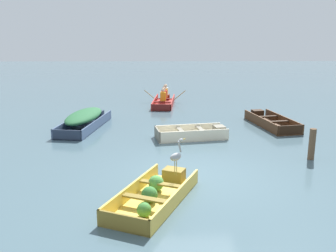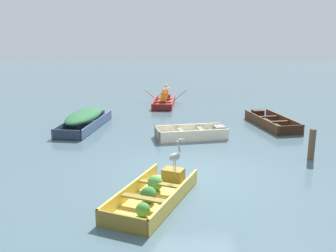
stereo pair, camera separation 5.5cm
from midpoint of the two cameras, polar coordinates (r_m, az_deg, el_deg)
ground_plane at (r=9.74m, az=3.88°, el=-7.46°), size 80.00×80.00×0.00m
dinghy_yellow_foreground at (r=8.31m, az=-2.19°, el=-10.30°), size 2.11×2.97×0.40m
skiff_slate_blue_near_moored at (r=14.70m, az=-12.70°, el=1.20°), size 1.63×3.62×0.67m
skiff_cream_mid_moored at (r=13.05m, az=3.93°, el=-1.22°), size 2.55×1.39×0.39m
skiff_dark_varnish_far_moored at (r=15.38m, az=15.17°, el=0.62°), size 1.54×3.12×0.37m
rowboat_red_with_crew at (r=19.23m, az=-0.70°, el=4.04°), size 2.19×3.16×0.89m
heron_on_dinghy at (r=8.47m, az=1.08°, el=-4.54°), size 0.39×0.36×0.84m
mooring_post at (r=11.51m, az=20.96°, el=-2.60°), size 0.19×0.19×0.91m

